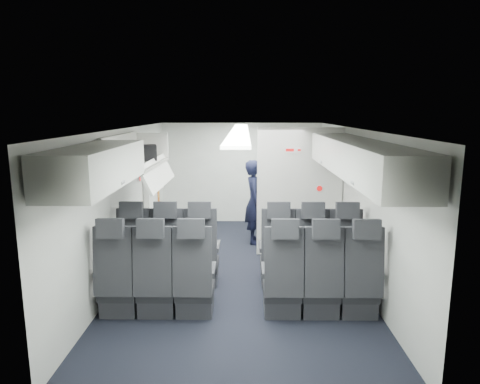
{
  "coord_description": "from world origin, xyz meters",
  "views": [
    {
      "loc": [
        0.07,
        -6.18,
        2.4
      ],
      "look_at": [
        0.0,
        0.4,
        1.15
      ],
      "focal_mm": 32.0,
      "sensor_mm": 36.0,
      "label": 1
    }
  ],
  "objects_px": {
    "carry_on_bag": "(143,153)",
    "galley_unit": "(286,181)",
    "flight_attendant": "(255,202)",
    "seat_row_front": "(239,257)",
    "boarding_door": "(152,191)",
    "seat_row_mid": "(238,283)"
  },
  "relations": [
    {
      "from": "seat_row_mid",
      "to": "flight_attendant",
      "type": "height_order",
      "value": "flight_attendant"
    },
    {
      "from": "seat_row_front",
      "to": "galley_unit",
      "type": "relative_size",
      "value": 1.75
    },
    {
      "from": "seat_row_front",
      "to": "seat_row_mid",
      "type": "xyz_separation_m",
      "value": [
        0.0,
        -0.9,
        0.0
      ]
    },
    {
      "from": "seat_row_front",
      "to": "flight_attendant",
      "type": "height_order",
      "value": "flight_attendant"
    },
    {
      "from": "carry_on_bag",
      "to": "flight_attendant",
      "type": "bearing_deg",
      "value": 27.9
    },
    {
      "from": "seat_row_front",
      "to": "galley_unit",
      "type": "xyz_separation_m",
      "value": [
        0.95,
        3.25,
        0.55
      ]
    },
    {
      "from": "galley_unit",
      "to": "carry_on_bag",
      "type": "xyz_separation_m",
      "value": [
        -2.33,
        -2.78,
        0.86
      ]
    },
    {
      "from": "seat_row_front",
      "to": "boarding_door",
      "type": "relative_size",
      "value": 1.79
    },
    {
      "from": "flight_attendant",
      "to": "boarding_door",
      "type": "bearing_deg",
      "value": 88.44
    },
    {
      "from": "seat_row_front",
      "to": "flight_attendant",
      "type": "bearing_deg",
      "value": 82.66
    },
    {
      "from": "carry_on_bag",
      "to": "galley_unit",
      "type": "bearing_deg",
      "value": 34.89
    },
    {
      "from": "seat_row_front",
      "to": "boarding_door",
      "type": "height_order",
      "value": "boarding_door"
    },
    {
      "from": "galley_unit",
      "to": "flight_attendant",
      "type": "relative_size",
      "value": 1.24
    },
    {
      "from": "galley_unit",
      "to": "flight_attendant",
      "type": "xyz_separation_m",
      "value": [
        -0.69,
        -1.25,
        -0.18
      ]
    },
    {
      "from": "galley_unit",
      "to": "carry_on_bag",
      "type": "bearing_deg",
      "value": -129.98
    },
    {
      "from": "seat_row_front",
      "to": "seat_row_mid",
      "type": "distance_m",
      "value": 0.9
    },
    {
      "from": "seat_row_front",
      "to": "carry_on_bag",
      "type": "height_order",
      "value": "carry_on_bag"
    },
    {
      "from": "boarding_door",
      "to": "carry_on_bag",
      "type": "distance_m",
      "value": 1.85
    },
    {
      "from": "galley_unit",
      "to": "carry_on_bag",
      "type": "distance_m",
      "value": 3.73
    },
    {
      "from": "boarding_door",
      "to": "seat_row_mid",
      "type": "bearing_deg",
      "value": -61.23
    },
    {
      "from": "galley_unit",
      "to": "flight_attendant",
      "type": "height_order",
      "value": "galley_unit"
    },
    {
      "from": "boarding_door",
      "to": "carry_on_bag",
      "type": "height_order",
      "value": "carry_on_bag"
    }
  ]
}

